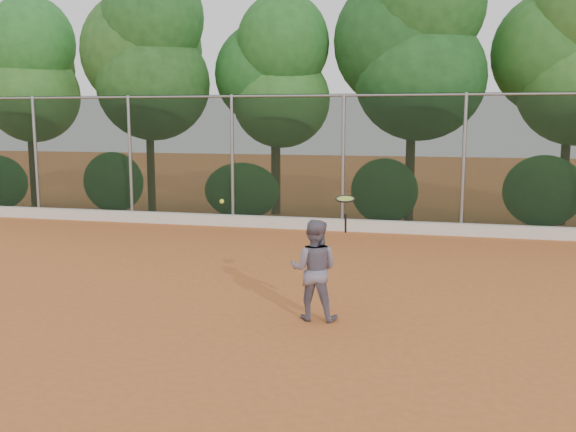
# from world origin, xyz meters

# --- Properties ---
(ground) EXTENTS (80.00, 80.00, 0.00)m
(ground) POSITION_xyz_m (0.00, 0.00, 0.00)
(ground) COLOR #C4662E
(ground) RESTS_ON ground
(concrete_curb) EXTENTS (24.00, 0.20, 0.30)m
(concrete_curb) POSITION_xyz_m (0.00, 6.82, 0.15)
(concrete_curb) COLOR silver
(concrete_curb) RESTS_ON ground
(tennis_player) EXTENTS (0.72, 0.56, 1.46)m
(tennis_player) POSITION_xyz_m (0.77, -0.57, 0.73)
(tennis_player) COLOR slate
(tennis_player) RESTS_ON ground
(chainlink_fence) EXTENTS (24.09, 0.09, 3.50)m
(chainlink_fence) POSITION_xyz_m (-0.00, 7.00, 1.86)
(chainlink_fence) COLOR black
(chainlink_fence) RESTS_ON ground
(foliage_backdrop) EXTENTS (23.70, 3.63, 7.55)m
(foliage_backdrop) POSITION_xyz_m (-0.55, 8.98, 4.40)
(foliage_backdrop) COLOR #3C2517
(foliage_backdrop) RESTS_ON ground
(tennis_racket) EXTENTS (0.30, 0.30, 0.53)m
(tennis_racket) POSITION_xyz_m (1.22, -0.67, 1.74)
(tennis_racket) COLOR black
(tennis_racket) RESTS_ON ground
(tennis_ball_in_flight) EXTENTS (0.07, 0.07, 0.07)m
(tennis_ball_in_flight) POSITION_xyz_m (-0.79, -0.10, 1.61)
(tennis_ball_in_flight) COLOR yellow
(tennis_ball_in_flight) RESTS_ON ground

